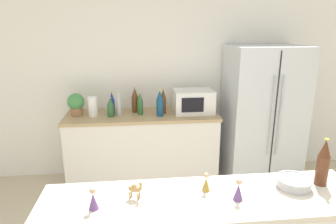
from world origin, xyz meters
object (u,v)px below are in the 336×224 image
(potted_plant, at_px, (76,104))
(back_bottle_1, at_px, (135,100))
(back_bottle_5, at_px, (160,103))
(wine_bottle, at_px, (323,163))
(fruit_bowl, at_px, (294,182))
(camel_figurine, at_px, (135,188))
(back_bottle_2, at_px, (119,104))
(back_bottle_3, at_px, (112,103))
(microwave, at_px, (193,101))
(wise_man_figurine_crimson, at_px, (93,200))
(back_bottle_6, at_px, (111,107))
(paper_towel_roll, at_px, (93,107))
(wise_man_figurine_purple, at_px, (206,183))
(refrigerator, at_px, (262,115))
(back_bottle_4, at_px, (140,104))
(back_bottle_0, at_px, (163,101))
(wise_man_figurine_blue, at_px, (238,191))

(potted_plant, distance_m, back_bottle_1, 0.70)
(back_bottle_5, distance_m, wine_bottle, 2.03)
(fruit_bowl, xyz_separation_m, camel_figurine, (-0.99, -0.02, 0.03))
(back_bottle_2, relative_size, fruit_bowl, 1.35)
(back_bottle_1, relative_size, back_bottle_3, 1.13)
(microwave, distance_m, wine_bottle, 2.00)
(camel_figurine, bearing_deg, wise_man_figurine_crimson, -160.94)
(back_bottle_6, distance_m, camel_figurine, 1.92)
(paper_towel_roll, bearing_deg, potted_plant, 163.45)
(paper_towel_roll, relative_size, wise_man_figurine_purple, 1.97)
(refrigerator, bearing_deg, back_bottle_1, 174.60)
(paper_towel_roll, bearing_deg, back_bottle_3, 16.77)
(potted_plant, height_order, wine_bottle, wine_bottle)
(back_bottle_6, bearing_deg, microwave, 4.65)
(back_bottle_6, xyz_separation_m, camel_figurine, (0.28, -1.90, 0.02))
(back_bottle_4, bearing_deg, back_bottle_0, 7.41)
(back_bottle_3, bearing_deg, microwave, -1.19)
(microwave, distance_m, back_bottle_0, 0.38)
(wise_man_figurine_blue, bearing_deg, microwave, 86.35)
(fruit_bowl, bearing_deg, wise_man_figurine_crimson, -175.18)
(refrigerator, bearing_deg, potted_plant, 177.84)
(refrigerator, height_order, back_bottle_5, refrigerator)
(back_bottle_5, height_order, wine_bottle, wine_bottle)
(back_bottle_1, bearing_deg, back_bottle_4, -62.45)
(refrigerator, bearing_deg, back_bottle_5, -177.99)
(paper_towel_roll, relative_size, camel_figurine, 2.08)
(back_bottle_1, relative_size, wise_man_figurine_blue, 2.34)
(back_bottle_6, distance_m, fruit_bowl, 2.27)
(paper_towel_roll, bearing_deg, back_bottle_5, -5.22)
(back_bottle_2, bearing_deg, back_bottle_3, 139.43)
(back_bottle_5, distance_m, camel_figurine, 1.89)
(microwave, relative_size, fruit_bowl, 2.17)
(wise_man_figurine_crimson, xyz_separation_m, wise_man_figurine_purple, (0.66, 0.12, -0.00))
(refrigerator, bearing_deg, back_bottle_2, 179.38)
(paper_towel_roll, distance_m, back_bottle_5, 0.79)
(microwave, bearing_deg, back_bottle_6, -175.35)
(wine_bottle, bearing_deg, wise_man_figurine_purple, 179.91)
(back_bottle_2, height_order, camel_figurine, back_bottle_2)
(microwave, distance_m, wise_man_figurine_blue, 2.07)
(refrigerator, relative_size, back_bottle_1, 5.40)
(microwave, distance_m, fruit_bowl, 1.98)
(potted_plant, height_order, wise_man_figurine_crimson, potted_plant)
(paper_towel_roll, xyz_separation_m, wise_man_figurine_purple, (0.92, -1.90, -0.00))
(microwave, bearing_deg, back_bottle_0, -179.51)
(refrigerator, bearing_deg, wise_man_figurine_purple, -121.98)
(wise_man_figurine_blue, distance_m, wise_man_figurine_crimson, 0.82)
(microwave, distance_m, back_bottle_2, 0.91)
(back_bottle_3, height_order, wise_man_figurine_blue, back_bottle_3)
(wise_man_figurine_blue, bearing_deg, back_bottle_1, 105.35)
(back_bottle_4, relative_size, wise_man_figurine_blue, 2.05)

